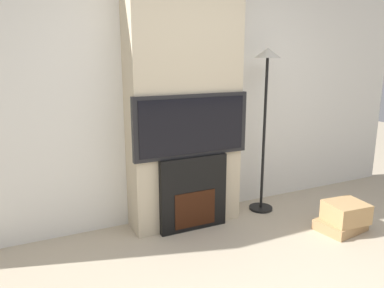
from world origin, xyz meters
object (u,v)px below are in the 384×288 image
Objects in this scene: fireplace at (192,193)px; floor_lamp at (266,92)px; television at (192,126)px; box_stack at (344,217)px.

fireplace is 0.42× the size of floor_lamp.
television is at bearing -174.78° from floor_lamp.
box_stack is at bearing -28.03° from television.
fireplace is 0.64× the size of television.
fireplace is 1.52× the size of box_stack.
fireplace is at bearing -174.91° from floor_lamp.
television is 0.66× the size of floor_lamp.
box_stack is (1.30, -0.69, -0.89)m from television.
box_stack is at bearing -61.79° from floor_lamp.
television is 1.73m from box_stack.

